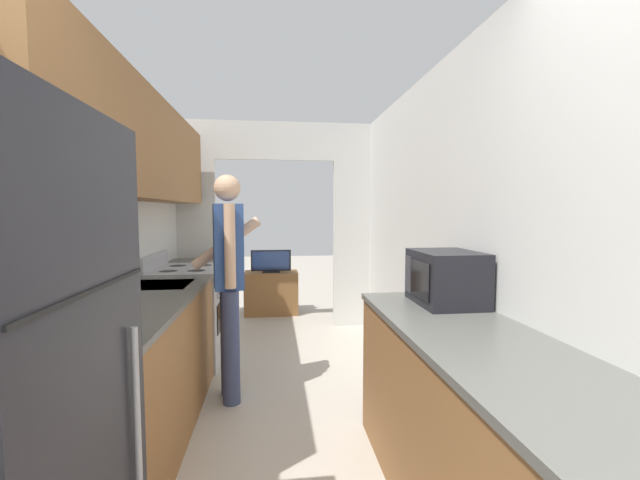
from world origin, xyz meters
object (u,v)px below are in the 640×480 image
(knife, at_px, (204,260))
(microwave, at_px, (446,278))
(range_oven, at_px, (188,314))
(person, at_px, (229,280))
(tv_cabinet, at_px, (271,292))
(television, at_px, (271,261))

(knife, bearing_deg, microwave, -50.12)
(range_oven, height_order, person, person)
(tv_cabinet, relative_size, knife, 2.43)
(person, xyz_separation_m, knife, (-0.42, 1.41, -0.02))
(tv_cabinet, bearing_deg, person, -96.81)
(range_oven, relative_size, television, 1.88)
(person, distance_m, television, 2.48)
(microwave, height_order, knife, microwave)
(range_oven, distance_m, person, 1.07)
(range_oven, xyz_separation_m, knife, (0.07, 0.58, 0.45))
(person, height_order, knife, person)
(range_oven, bearing_deg, person, -59.67)
(microwave, xyz_separation_m, knife, (-1.75, 2.24, -0.15))
(knife, bearing_deg, tv_cabinet, 58.46)
(range_oven, distance_m, tv_cabinet, 1.85)
(range_oven, xyz_separation_m, tv_cabinet, (0.79, 1.67, -0.16))
(microwave, bearing_deg, television, 107.46)
(tv_cabinet, xyz_separation_m, knife, (-0.72, -1.09, 0.61))
(range_oven, relative_size, knife, 3.42)
(microwave, distance_m, television, 3.46)
(microwave, relative_size, knife, 1.46)
(microwave, relative_size, tv_cabinet, 0.60)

